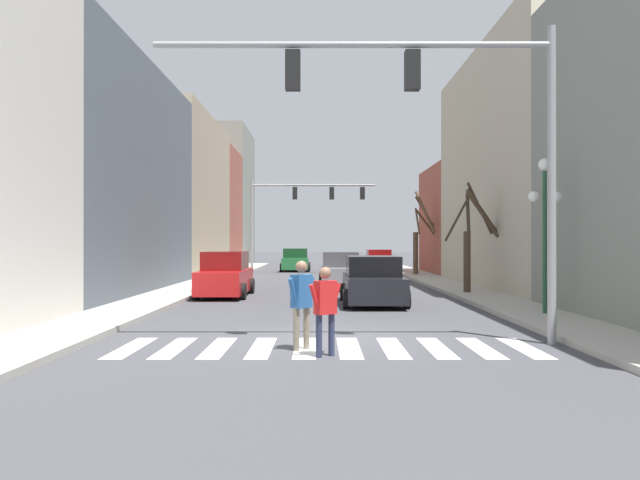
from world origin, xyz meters
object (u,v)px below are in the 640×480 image
car_parked_right_far (340,271)px  street_tree_right_far (419,237)px  traffic_signal_far (298,203)px  car_parked_left_far (225,276)px  pedestrian_near_right_corner (301,297)px  street_tree_right_mid (471,239)px  car_at_intersection (372,282)px  pedestrian_on_left_sidewalk (325,303)px  car_parked_left_mid (295,261)px  street_lamp_right_corner (544,204)px  car_driving_toward_lane (378,262)px  traffic_signal_near (434,109)px

car_parked_right_far → street_tree_right_far: 11.37m
traffic_signal_far → car_parked_left_far: traffic_signal_far is taller
pedestrian_near_right_corner → street_tree_right_mid: bearing=-167.9°
street_tree_right_far → car_parked_right_far: bearing=-118.3°
car_parked_right_far → street_tree_right_mid: size_ratio=1.06×
car_at_intersection → pedestrian_on_left_sidewalk: pedestrian_on_left_sidewalk is taller
car_parked_left_far → street_tree_right_far: bearing=-35.2°
pedestrian_near_right_corner → street_tree_right_mid: 14.39m
car_parked_left_far → car_parked_left_mid: bearing=-5.2°
traffic_signal_far → pedestrian_near_right_corner: bearing=-87.9°
street_lamp_right_corner → pedestrian_near_right_corner: (-6.78, -5.17, -2.20)m
car_parked_right_far → pedestrian_near_right_corner: size_ratio=2.62×
pedestrian_near_right_corner → street_tree_right_mid: size_ratio=0.40×
traffic_signal_far → car_parked_left_mid: size_ratio=2.04×
street_tree_right_mid → pedestrian_on_left_sidewalk: bearing=-114.2°
traffic_signal_far → street_tree_right_mid: 18.94m
car_parked_left_mid → car_parked_right_far: 17.31m
pedestrian_on_left_sidewalk → car_parked_left_far: bearing=-108.2°
traffic_signal_far → car_driving_toward_lane: (5.58, 1.00, -4.09)m
car_parked_left_far → pedestrian_near_right_corner: (3.41, -12.31, 0.23)m
traffic_signal_near → street_lamp_right_corner: 6.23m
street_lamp_right_corner → car_parked_left_mid: size_ratio=1.06×
car_parked_left_far → traffic_signal_far: bearing=-7.4°
car_parked_right_far → traffic_signal_far: bearing=10.5°
pedestrian_near_right_corner → pedestrian_on_left_sidewalk: pedestrian_near_right_corner is taller
pedestrian_on_left_sidewalk → pedestrian_near_right_corner: bearing=-91.3°
traffic_signal_far → pedestrian_near_right_corner: 30.14m
car_at_intersection → car_parked_left_mid: bearing=8.4°
car_parked_left_far → car_parked_right_far: bearing=-47.3°
street_tree_right_mid → car_parked_left_mid: bearing=110.8°
car_driving_toward_lane → pedestrian_near_right_corner: 31.21m
car_at_intersection → street_tree_right_far: size_ratio=0.88×
traffic_signal_near → car_parked_left_far: traffic_signal_near is taller
street_tree_right_mid → car_at_intersection: bearing=-140.1°
car_at_intersection → street_tree_right_mid: street_tree_right_mid is taller
car_parked_right_far → car_parked_left_far: 6.43m
car_parked_left_mid → car_at_intersection: bearing=8.4°
pedestrian_near_right_corner → pedestrian_on_left_sidewalk: size_ratio=1.06×
street_lamp_right_corner → car_driving_toward_lane: bearing=95.2°
car_parked_left_mid → car_at_intersection: size_ratio=0.90×
car_driving_toward_lane → car_parked_right_far: car_parked_right_far is taller
traffic_signal_far → pedestrian_on_left_sidewalk: 30.88m
car_parked_left_mid → car_at_intersection: car_parked_left_mid is taller
traffic_signal_near → street_tree_right_mid: 12.91m
traffic_signal_far → car_parked_right_far: traffic_signal_far is taller
car_driving_toward_lane → car_parked_left_mid: bearing=64.0°
traffic_signal_near → street_tree_right_far: (3.83, 25.88, -2.50)m
traffic_signal_far → street_tree_right_far: bearing=-23.1°
traffic_signal_near → car_driving_toward_lane: traffic_signal_near is taller
street_lamp_right_corner → car_parked_right_far: 12.97m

